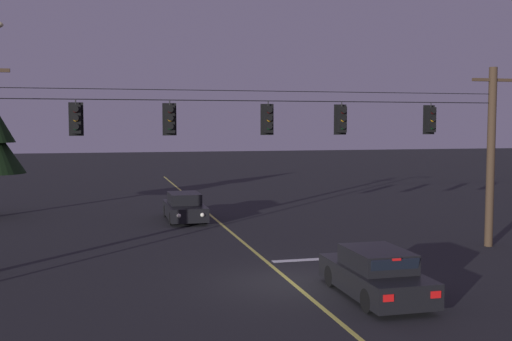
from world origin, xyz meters
TOP-DOWN VIEW (x-y plane):
  - ground_plane at (0.00, 0.00)m, footprint 180.00×180.00m
  - lane_centre_stripe at (0.00, 9.50)m, footprint 0.14×60.00m
  - stop_bar_paint at (1.90, 2.90)m, footprint 3.40×0.36m
  - signal_span_assembly at (-0.00, 3.50)m, footprint 20.47×0.32m
  - traffic_light_leftmost at (-6.42, 3.49)m, footprint 0.48×0.41m
  - traffic_light_left_inner at (-3.31, 3.49)m, footprint 0.48×0.41m
  - traffic_light_centre at (0.20, 3.49)m, footprint 0.48×0.41m
  - traffic_light_right_inner at (3.01, 3.49)m, footprint 0.48×0.41m
  - traffic_light_rightmost at (6.66, 3.49)m, footprint 0.48×0.41m
  - car_waiting_near_lane at (1.81, -2.13)m, footprint 1.80×4.33m
  - car_oncoming_lead at (-1.57, 13.12)m, footprint 1.80×4.42m

SIDE VIEW (x-z plane):
  - ground_plane at x=0.00m, z-range 0.00..0.00m
  - lane_centre_stripe at x=0.00m, z-range 0.00..0.01m
  - stop_bar_paint at x=1.90m, z-range 0.00..0.01m
  - car_oncoming_lead at x=-1.57m, z-range -0.05..1.34m
  - car_waiting_near_lane at x=1.81m, z-range -0.05..1.34m
  - signal_span_assembly at x=0.00m, z-range 0.15..7.25m
  - traffic_light_leftmost at x=-6.42m, z-range 4.43..5.65m
  - traffic_light_left_inner at x=-3.31m, z-range 4.43..5.65m
  - traffic_light_centre at x=0.20m, z-range 4.43..5.65m
  - traffic_light_right_inner at x=3.01m, z-range 4.43..5.65m
  - traffic_light_rightmost at x=6.66m, z-range 4.43..5.65m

